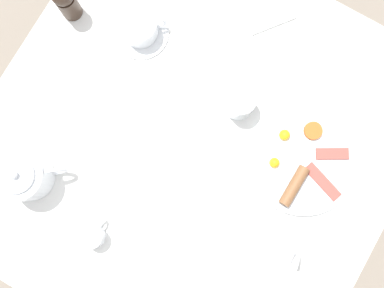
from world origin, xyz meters
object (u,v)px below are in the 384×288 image
(fork_by_plate, at_px, (143,163))
(water_glass_tall, at_px, (239,103))
(pepper_grinder, at_px, (66,1))
(teapot_far, at_px, (25,176))
(creamer_jug, at_px, (93,236))
(napkin_folded, at_px, (269,13))
(teacup_with_saucer_right, at_px, (140,29))
(breakfast_plate, at_px, (301,160))
(knife_by_plate, at_px, (68,80))

(fork_by_plate, bearing_deg, water_glass_tall, -29.11)
(water_glass_tall, distance_m, pepper_grinder, 0.49)
(teapot_far, height_order, creamer_jug, teapot_far)
(pepper_grinder, relative_size, fork_by_plate, 0.77)
(teapot_far, bearing_deg, water_glass_tall, -170.25)
(water_glass_tall, relative_size, creamer_jug, 1.07)
(napkin_folded, bearing_deg, teacup_with_saucer_right, 129.01)
(breakfast_plate, bearing_deg, creamer_jug, 139.89)
(water_glass_tall, xyz_separation_m, napkin_folded, (0.25, 0.05, -0.04))
(teacup_with_saucer_right, distance_m, pepper_grinder, 0.19)
(creamer_jug, distance_m, napkin_folded, 0.71)
(fork_by_plate, bearing_deg, breakfast_plate, -59.19)
(teacup_with_saucer_right, xyz_separation_m, knife_by_plate, (-0.20, 0.10, -0.03))
(pepper_grinder, xyz_separation_m, knife_by_plate, (-0.16, -0.09, -0.06))
(teapot_far, bearing_deg, creamer_jug, 128.85)
(creamer_jug, bearing_deg, knife_by_plate, 41.42)
(teapot_far, height_order, water_glass_tall, teapot_far)
(teapot_far, xyz_separation_m, knife_by_plate, (0.25, 0.05, -0.05))
(knife_by_plate, bearing_deg, napkin_folded, -41.10)
(breakfast_plate, height_order, teacup_with_saucer_right, teacup_with_saucer_right)
(creamer_jug, height_order, fork_by_plate, creamer_jug)
(teacup_with_saucer_right, bearing_deg, water_glass_tall, -98.07)
(teacup_with_saucer_right, bearing_deg, teapot_far, 174.39)
(creamer_jug, relative_size, napkin_folded, 0.52)
(teacup_with_saucer_right, distance_m, creamer_jug, 0.52)
(teapot_far, xyz_separation_m, creamer_jug, (-0.04, -0.21, -0.03))
(knife_by_plate, bearing_deg, fork_by_plate, -107.68)
(water_glass_tall, bearing_deg, fork_by_plate, 150.89)
(teacup_with_saucer_right, relative_size, water_glass_tall, 1.77)
(teapot_far, relative_size, creamer_jug, 2.22)
(breakfast_plate, relative_size, fork_by_plate, 1.73)
(breakfast_plate, xyz_separation_m, pepper_grinder, (0.05, 0.69, 0.06))
(breakfast_plate, relative_size, teapot_far, 1.67)
(breakfast_plate, distance_m, creamer_jug, 0.54)
(teacup_with_saucer_right, relative_size, knife_by_plate, 0.69)
(creamer_jug, height_order, napkin_folded, creamer_jug)
(teapot_far, height_order, knife_by_plate, teapot_far)
(water_glass_tall, bearing_deg, napkin_folded, 11.31)
(water_glass_tall, bearing_deg, creamer_jug, 162.25)
(teapot_far, relative_size, knife_by_plate, 0.82)
(water_glass_tall, xyz_separation_m, knife_by_plate, (-0.16, 0.41, -0.04))
(napkin_folded, relative_size, fork_by_plate, 0.90)
(breakfast_plate, distance_m, teapot_far, 0.66)
(pepper_grinder, bearing_deg, creamer_jug, -142.77)
(teacup_with_saucer_right, height_order, napkin_folded, teacup_with_saucer_right)
(breakfast_plate, distance_m, water_glass_tall, 0.21)
(teacup_with_saucer_right, relative_size, fork_by_plate, 0.88)
(fork_by_plate, bearing_deg, teacup_with_saucer_right, 31.20)
(teapot_far, bearing_deg, fork_by_plate, 178.02)
(teacup_with_saucer_right, xyz_separation_m, fork_by_plate, (-0.29, -0.17, -0.03))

